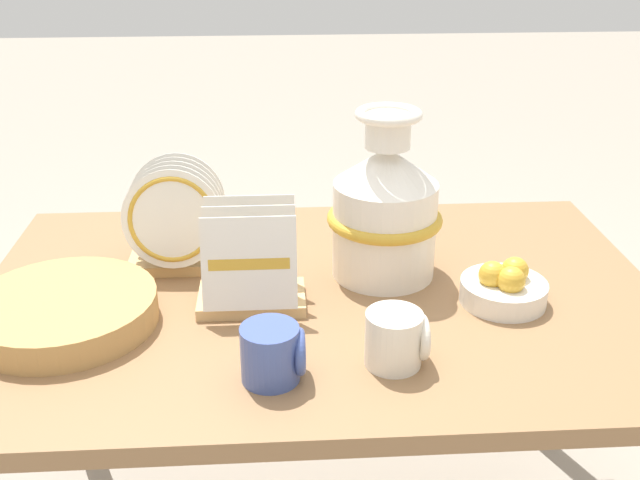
# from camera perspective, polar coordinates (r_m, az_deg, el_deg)

# --- Properties ---
(display_table) EXTENTS (1.31, 0.86, 0.67)m
(display_table) POSITION_cam_1_polar(r_m,az_deg,el_deg) (1.48, 0.00, -6.47)
(display_table) COLOR olive
(display_table) RESTS_ON ground_plane
(ceramic_vase) EXTENTS (0.23, 0.23, 0.34)m
(ceramic_vase) POSITION_cam_1_polar(r_m,az_deg,el_deg) (1.46, 4.97, 2.44)
(ceramic_vase) COLOR white
(ceramic_vase) RESTS_ON display_table
(dish_rack_round_plates) EXTENTS (0.20, 0.15, 0.22)m
(dish_rack_round_plates) POSITION_cam_1_polar(r_m,az_deg,el_deg) (1.53, -10.95, 1.25)
(dish_rack_round_plates) COLOR tan
(dish_rack_round_plates) RESTS_ON display_table
(dish_rack_square_plates) EXTENTS (0.20, 0.14, 0.19)m
(dish_rack_square_plates) POSITION_cam_1_polar(r_m,az_deg,el_deg) (1.38, -5.30, -2.58)
(dish_rack_square_plates) COLOR tan
(dish_rack_square_plates) RESTS_ON display_table
(wicker_charger_stack) EXTENTS (0.33, 0.33, 0.05)m
(wicker_charger_stack) POSITION_cam_1_polar(r_m,az_deg,el_deg) (1.40, -18.92, -5.12)
(wicker_charger_stack) COLOR tan
(wicker_charger_stack) RESTS_ON display_table
(mug_cobalt_glaze) EXTENTS (0.10, 0.09, 0.09)m
(mug_cobalt_glaze) POSITION_cam_1_polar(r_m,az_deg,el_deg) (1.18, -3.58, -8.61)
(mug_cobalt_glaze) COLOR #42569E
(mug_cobalt_glaze) RESTS_ON display_table
(mug_cream_glaze) EXTENTS (0.10, 0.09, 0.09)m
(mug_cream_glaze) POSITION_cam_1_polar(r_m,az_deg,el_deg) (1.22, 5.85, -7.49)
(mug_cream_glaze) COLOR silver
(mug_cream_glaze) RESTS_ON display_table
(fruit_bowl) EXTENTS (0.16, 0.16, 0.08)m
(fruit_bowl) POSITION_cam_1_polar(r_m,az_deg,el_deg) (1.44, 13.84, -3.52)
(fruit_bowl) COLOR white
(fruit_bowl) RESTS_ON display_table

